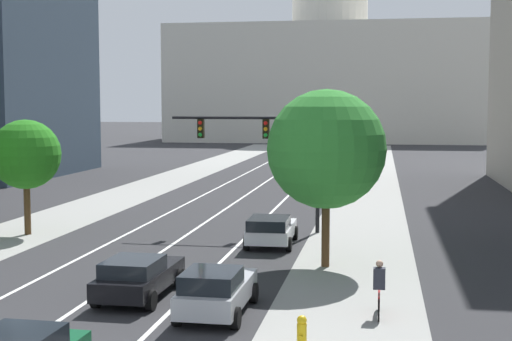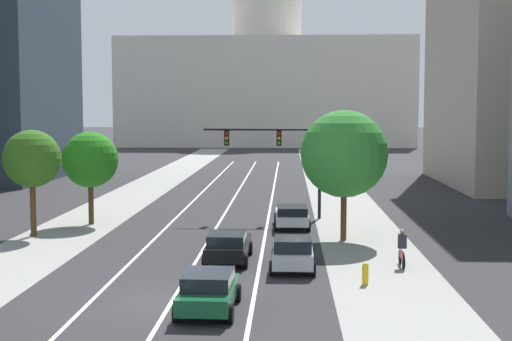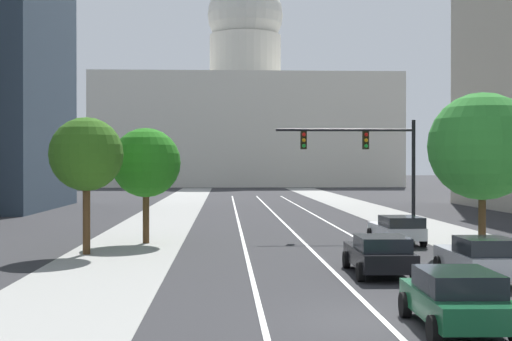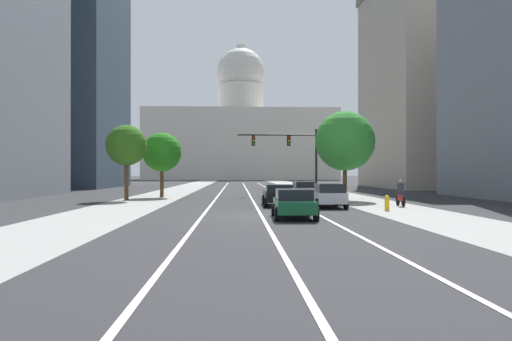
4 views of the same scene
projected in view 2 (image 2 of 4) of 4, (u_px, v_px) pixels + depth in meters
The scene contains 17 objects.
ground_plane at pixel (241, 186), 66.60m from camera, with size 400.00×400.00×0.00m, color #2B2B2D.
sidewalk_left at pixel (139, 192), 61.99m from camera, with size 4.81×130.00×0.01m, color gray.
sidewalk_right at pixel (337, 193), 61.25m from camera, with size 4.81×130.00×0.01m, color gray.
lane_stripe_left at pixel (186, 208), 51.80m from camera, with size 0.16×90.00×0.01m, color white.
lane_stripe_center at pixel (228, 208), 51.67m from camera, with size 0.16×90.00×0.01m, color white.
lane_stripe_right at pixel (270, 209), 51.54m from camera, with size 0.16×90.00×0.01m, color white.
capitol_building at pixel (267, 80), 141.90m from camera, with size 53.94×27.07×39.96m.
car_silver at pixel (293, 252), 32.14m from camera, with size 1.97×4.20×1.51m.
car_black at pixel (228, 246), 33.80m from camera, with size 2.08×4.54×1.41m.
car_white at pixel (292, 215), 43.27m from camera, with size 2.16×4.31×1.40m.
car_green at pixel (209, 290), 25.51m from camera, with size 2.08×4.11×1.41m.
traffic_signal_mast at pixel (282, 149), 46.68m from camera, with size 7.52×0.39×6.26m.
fire_hydrant at pixel (365, 273), 29.39m from camera, with size 0.26×0.35×0.91m.
cyclist at pixel (402, 248), 32.62m from camera, with size 0.36×1.70×1.72m.
street_tree_mid_right at pixel (344, 154), 38.94m from camera, with size 4.66×4.66×6.98m.
street_tree_mid_left at pixel (32, 159), 40.20m from camera, with size 3.17×3.17×5.89m.
street_tree_near_left at pixel (90, 160), 44.38m from camera, with size 3.40×3.40×5.65m.
Camera 2 is at (4.24, -26.11, 7.10)m, focal length 51.46 mm.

